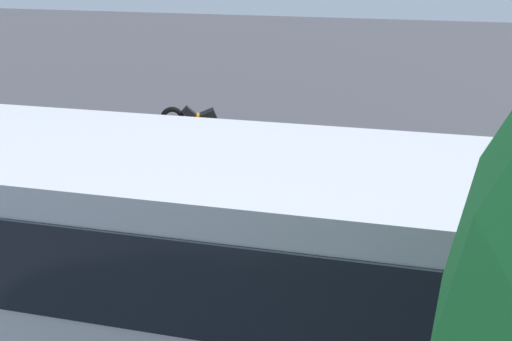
{
  "coord_description": "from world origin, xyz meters",
  "views": [
    {
      "loc": [
        -2.61,
        9.54,
        5.18
      ],
      "look_at": [
        0.07,
        -0.43,
        1.1
      ],
      "focal_mm": 38.56,
      "sensor_mm": 36.0,
      "label": 1
    }
  ],
  "objects_px": {
    "stunt_motorcycle": "(203,128)",
    "tour_bus": "(221,285)",
    "spectator_left": "(282,224)",
    "spectator_centre": "(204,221)",
    "traffic_cone": "(278,164)",
    "parked_motorcycle_silver": "(275,279)",
    "spectator_far_left": "(356,240)",
    "parked_motorcycle_dark": "(422,305)"
  },
  "relations": [
    {
      "from": "traffic_cone",
      "to": "stunt_motorcycle",
      "type": "bearing_deg",
      "value": -4.56
    },
    {
      "from": "tour_bus",
      "to": "traffic_cone",
      "type": "bearing_deg",
      "value": -82.15
    },
    {
      "from": "tour_bus",
      "to": "spectator_far_left",
      "type": "height_order",
      "value": "tour_bus"
    },
    {
      "from": "parked_motorcycle_dark",
      "to": "spectator_far_left",
      "type": "bearing_deg",
      "value": -32.66
    },
    {
      "from": "parked_motorcycle_silver",
      "to": "stunt_motorcycle",
      "type": "distance_m",
      "value": 6.44
    },
    {
      "from": "spectator_far_left",
      "to": "tour_bus",
      "type": "bearing_deg",
      "value": 62.9
    },
    {
      "from": "spectator_centre",
      "to": "parked_motorcycle_dark",
      "type": "bearing_deg",
      "value": 170.94
    },
    {
      "from": "stunt_motorcycle",
      "to": "spectator_centre",
      "type": "bearing_deg",
      "value": 110.6
    },
    {
      "from": "tour_bus",
      "to": "parked_motorcycle_dark",
      "type": "distance_m",
      "value": 3.27
    },
    {
      "from": "parked_motorcycle_dark",
      "to": "traffic_cone",
      "type": "relative_size",
      "value": 3.25
    },
    {
      "from": "spectator_left",
      "to": "spectator_centre",
      "type": "relative_size",
      "value": 0.98
    },
    {
      "from": "parked_motorcycle_silver",
      "to": "traffic_cone",
      "type": "xyz_separation_m",
      "value": [
        1.19,
        -5.39,
        -0.18
      ]
    },
    {
      "from": "tour_bus",
      "to": "spectator_centre",
      "type": "height_order",
      "value": "tour_bus"
    },
    {
      "from": "spectator_far_left",
      "to": "spectator_left",
      "type": "xyz_separation_m",
      "value": [
        1.23,
        -0.2,
        0.02
      ]
    },
    {
      "from": "spectator_far_left",
      "to": "stunt_motorcycle",
      "type": "height_order",
      "value": "spectator_far_left"
    },
    {
      "from": "spectator_far_left",
      "to": "stunt_motorcycle",
      "type": "bearing_deg",
      "value": -48.7
    },
    {
      "from": "tour_bus",
      "to": "spectator_centre",
      "type": "distance_m",
      "value": 2.8
    },
    {
      "from": "spectator_centre",
      "to": "parked_motorcycle_dark",
      "type": "height_order",
      "value": "spectator_centre"
    },
    {
      "from": "traffic_cone",
      "to": "spectator_left",
      "type": "bearing_deg",
      "value": 103.7
    },
    {
      "from": "spectator_left",
      "to": "traffic_cone",
      "type": "relative_size",
      "value": 2.81
    },
    {
      "from": "tour_bus",
      "to": "stunt_motorcycle",
      "type": "distance_m",
      "value": 8.21
    },
    {
      "from": "spectator_left",
      "to": "stunt_motorcycle",
      "type": "bearing_deg",
      "value": -56.61
    },
    {
      "from": "spectator_left",
      "to": "parked_motorcycle_dark",
      "type": "distance_m",
      "value": 2.49
    },
    {
      "from": "spectator_centre",
      "to": "parked_motorcycle_silver",
      "type": "relative_size",
      "value": 0.88
    },
    {
      "from": "spectator_left",
      "to": "parked_motorcycle_silver",
      "type": "distance_m",
      "value": 0.95
    },
    {
      "from": "stunt_motorcycle",
      "to": "tour_bus",
      "type": "bearing_deg",
      "value": 111.91
    },
    {
      "from": "parked_motorcycle_silver",
      "to": "parked_motorcycle_dark",
      "type": "bearing_deg",
      "value": 177.26
    },
    {
      "from": "spectator_centre",
      "to": "spectator_far_left",
      "type": "bearing_deg",
      "value": -177.59
    },
    {
      "from": "spectator_left",
      "to": "parked_motorcycle_silver",
      "type": "height_order",
      "value": "spectator_left"
    },
    {
      "from": "spectator_far_left",
      "to": "parked_motorcycle_dark",
      "type": "distance_m",
      "value": 1.35
    },
    {
      "from": "parked_motorcycle_dark",
      "to": "stunt_motorcycle",
      "type": "height_order",
      "value": "stunt_motorcycle"
    },
    {
      "from": "spectator_far_left",
      "to": "parked_motorcycle_dark",
      "type": "bearing_deg",
      "value": 147.34
    },
    {
      "from": "traffic_cone",
      "to": "tour_bus",
      "type": "bearing_deg",
      "value": 97.85
    },
    {
      "from": "spectator_left",
      "to": "spectator_centre",
      "type": "height_order",
      "value": "spectator_centre"
    },
    {
      "from": "tour_bus",
      "to": "parked_motorcycle_silver",
      "type": "xyz_separation_m",
      "value": [
        -0.17,
        -2.04,
        -1.16
      ]
    },
    {
      "from": "stunt_motorcycle",
      "to": "traffic_cone",
      "type": "relative_size",
      "value": 2.99
    },
    {
      "from": "spectator_left",
      "to": "parked_motorcycle_silver",
      "type": "xyz_separation_m",
      "value": [
        -0.06,
        0.76,
        -0.57
      ]
    },
    {
      "from": "parked_motorcycle_silver",
      "to": "stunt_motorcycle",
      "type": "bearing_deg",
      "value": -59.87
    },
    {
      "from": "spectator_far_left",
      "to": "spectator_centre",
      "type": "bearing_deg",
      "value": 2.41
    },
    {
      "from": "tour_bus",
      "to": "parked_motorcycle_silver",
      "type": "distance_m",
      "value": 2.36
    },
    {
      "from": "spectator_far_left",
      "to": "stunt_motorcycle",
      "type": "relative_size",
      "value": 0.92
    },
    {
      "from": "spectator_far_left",
      "to": "parked_motorcycle_silver",
      "type": "relative_size",
      "value": 0.85
    }
  ]
}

